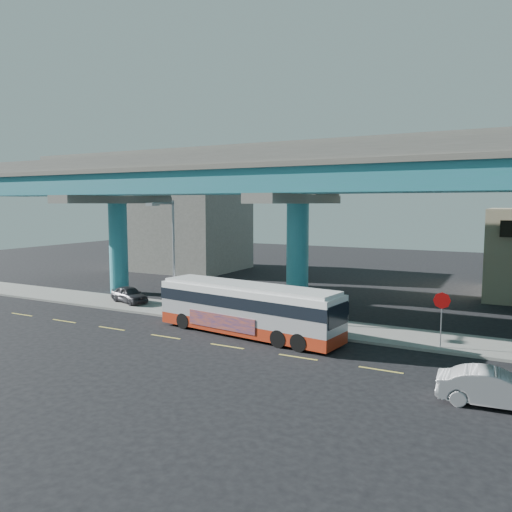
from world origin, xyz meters
The scene contains 10 objects.
ground centered at (0.00, 0.00, 0.00)m, with size 120.00×120.00×0.00m, color black.
sidewalk centered at (0.00, 5.50, 0.07)m, with size 70.00×4.00×0.15m, color gray.
lane_markings centered at (0.00, -0.30, 0.01)m, with size 58.00×0.12×0.01m.
viaduct centered at (0.00, 9.11, 9.14)m, with size 52.00×12.40×11.70m.
building_concrete centered at (-20.00, 24.00, 4.50)m, with size 12.00×10.00×9.00m, color gray.
transit_bus centered at (-0.14, 2.20, 1.59)m, with size 11.52×3.99×2.90m.
sedan centered at (12.66, -2.34, 0.67)m, with size 4.16×1.71×1.34m, color #A3A3A7.
parked_car centered at (-11.96, 5.66, 0.74)m, with size 3.74×2.39×1.19m, color #323137.
street_lamp centered at (-6.59, 3.45, 5.01)m, with size 0.50×2.44×7.45m.
stop_sign centered at (9.92, 4.18, 2.21)m, with size 0.85×0.12×2.82m.
Camera 1 is at (13.08, -22.02, 7.42)m, focal length 35.00 mm.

